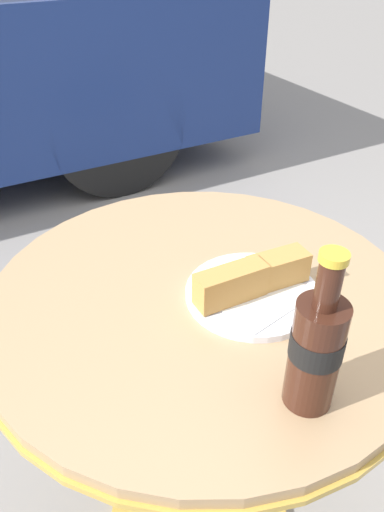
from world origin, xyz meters
TOP-DOWN VIEW (x-y plane):
  - bistro_table at (0.00, 0.00)m, footprint 0.73×0.73m
  - cola_bottle_left at (0.01, -0.26)m, footprint 0.07×0.07m
  - lunch_plate_near at (0.06, -0.05)m, footprint 0.22×0.22m

SIDE VIEW (x-z plane):
  - bistro_table at x=0.00m, z-range 0.17..0.89m
  - lunch_plate_near at x=0.06m, z-range 0.71..0.77m
  - cola_bottle_left at x=0.01m, z-range 0.69..0.92m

